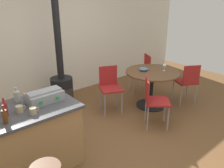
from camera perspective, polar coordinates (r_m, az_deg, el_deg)
name	(u,v)px	position (r m, az deg, el deg)	size (l,w,h in m)	color
ground_plane	(120,140)	(3.83, 2.03, -13.52)	(8.80, 8.80, 0.00)	brown
back_wall	(48,37)	(5.12, -15.41, 11.17)	(8.00, 0.10, 2.70)	silver
kitchen_island	(26,140)	(3.24, -20.43, -12.80)	(1.33, 0.80, 0.88)	#A37A4C
dining_table	(152,80)	(4.72, 9.82, 1.07)	(1.07, 1.07, 0.75)	black
folding_chair_near	(110,85)	(4.50, -0.51, -0.32)	(0.53, 0.53, 0.88)	maroon
folding_chair_far	(153,99)	(4.01, 10.15, -3.61)	(0.57, 0.57, 0.88)	maroon
folding_chair_left	(187,80)	(5.02, 18.04, 0.85)	(0.54, 0.54, 0.87)	maroon
folding_chair_right	(142,70)	(5.46, 7.39, 3.42)	(0.54, 0.54, 0.88)	maroon
wood_stove	(62,82)	(4.76, -12.28, 0.39)	(0.44, 0.45, 2.24)	black
toolbox	(45,96)	(3.12, -16.22, -2.87)	(0.45, 0.27, 0.15)	gray
bottle_1	(17,96)	(3.23, -22.32, -2.77)	(0.08, 0.08, 0.19)	#B7B2AD
bottle_3	(5,109)	(2.92, -24.82, -5.56)	(0.06, 0.06, 0.22)	maroon
bottle_5	(5,116)	(2.75, -24.87, -7.19)	(0.06, 0.06, 0.22)	#603314
cup_0	(20,109)	(2.95, -21.78, -5.74)	(0.12, 0.08, 0.08)	tan
cup_1	(33,111)	(2.85, -18.81, -6.27)	(0.12, 0.08, 0.08)	tan
wine_glass	(164,66)	(4.72, 12.77, 4.45)	(0.07, 0.07, 0.14)	silver
serving_bowl	(144,69)	(4.67, 7.75, 3.71)	(0.18, 0.18, 0.07)	#4C7099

